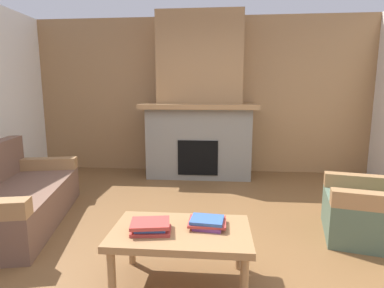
{
  "coord_description": "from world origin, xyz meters",
  "views": [
    {
      "loc": [
        0.32,
        -2.5,
        1.4
      ],
      "look_at": [
        0.04,
        0.65,
        0.87
      ],
      "focal_mm": 28.41,
      "sensor_mm": 36.0,
      "label": 1
    }
  ],
  "objects_px": {
    "armchair": "(374,209)",
    "coffee_table": "(181,236)",
    "fireplace": "(200,107)",
    "couch": "(13,199)"
  },
  "relations": [
    {
      "from": "fireplace",
      "to": "couch",
      "type": "bearing_deg",
      "value": -130.32
    },
    {
      "from": "fireplace",
      "to": "armchair",
      "type": "distance_m",
      "value": 2.99
    },
    {
      "from": "fireplace",
      "to": "armchair",
      "type": "bearing_deg",
      "value": -50.34
    },
    {
      "from": "fireplace",
      "to": "couch",
      "type": "relative_size",
      "value": 1.39
    },
    {
      "from": "armchair",
      "to": "coffee_table",
      "type": "relative_size",
      "value": 0.92
    },
    {
      "from": "couch",
      "to": "coffee_table",
      "type": "distance_m",
      "value": 2.12
    },
    {
      "from": "armchair",
      "to": "fireplace",
      "type": "bearing_deg",
      "value": 129.66
    },
    {
      "from": "couch",
      "to": "coffee_table",
      "type": "bearing_deg",
      "value": -24.71
    },
    {
      "from": "couch",
      "to": "coffee_table",
      "type": "relative_size",
      "value": 1.94
    },
    {
      "from": "couch",
      "to": "armchair",
      "type": "xyz_separation_m",
      "value": [
        3.69,
        -0.01,
        0.01
      ]
    }
  ]
}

